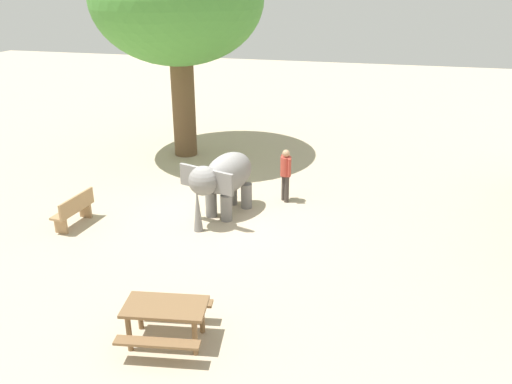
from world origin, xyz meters
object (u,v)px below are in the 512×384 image
Objects in this scene: elephant at (223,178)px; picnic_table_near at (166,314)px; wooden_bench at (74,209)px; person_handler at (286,171)px.

elephant is 1.48× the size of picnic_table_near.
wooden_bench is (1.64, -3.71, -0.64)m from elephant.
person_handler is 1.13× the size of wooden_bench.
wooden_bench is at bearing -9.16° from person_handler.
wooden_bench is at bearing 129.18° from picnic_table_near.
elephant reaches higher than person_handler.
picnic_table_near is (3.95, 4.37, 0.12)m from wooden_bench.
elephant is 2.05m from person_handler.
person_handler reaches higher than picnic_table_near.
person_handler is 0.95× the size of picnic_table_near.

